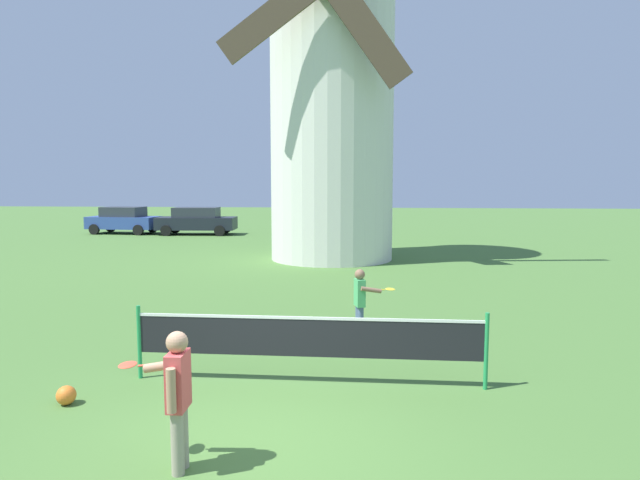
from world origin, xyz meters
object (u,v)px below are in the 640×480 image
Objects in this scene: tennis_net at (308,337)px; stray_ball at (66,395)px; windmill at (332,83)px; player_far at (361,298)px; parked_car_black at (197,220)px; parked_car_blue at (124,220)px; player_near at (176,393)px.

stray_ball is (-3.08, -1.02, -0.56)m from tennis_net.
player_far is (1.25, -10.53, -5.93)m from windmill.
parked_car_black is at bearing 103.96° from stray_ball.
tennis_net reaches higher than stray_ball.
parked_car_blue reaches higher than stray_ball.
player_near is (-0.53, -15.50, -5.85)m from windmill.
parked_car_blue is at bearing 176.94° from parked_car_black.
stray_ball is at bearing -76.04° from parked_car_black.
tennis_net is 1.23× the size of parked_car_blue.
player_far is (1.78, 4.98, -0.08)m from player_near.
tennis_net is 3.95× the size of player_far.
parked_car_black is at bearing 132.11° from windmill.
player_far is at bearing 70.35° from player_near.
windmill is 2.60× the size of tennis_net.
player_near is 2.59m from stray_ball.
stray_ball is (-2.04, 1.45, -0.69)m from player_near.
windmill is 15.71m from stray_ball.
windmill is at bearing 92.27° from tennis_net.
windmill is at bearing -47.89° from parked_car_black.
player_near is 5.73× the size of stray_ball.
parked_car_blue and parked_car_black have the same top height.
parked_car_black is (-5.79, 23.29, 0.68)m from stray_ball.
parked_car_black reaches higher than stray_ball.
tennis_net is at bearing 67.08° from player_near.
player_far is 0.29× the size of parked_car_black.
windmill reaches higher than player_near.
tennis_net is at bearing 18.34° from stray_ball.
parked_car_blue reaches higher than player_near.
tennis_net is 1.13× the size of parked_car_black.
parked_car_blue is at bearing 116.15° from player_near.
windmill is 14.35m from tennis_net.
tennis_net is at bearing -68.28° from parked_car_black.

